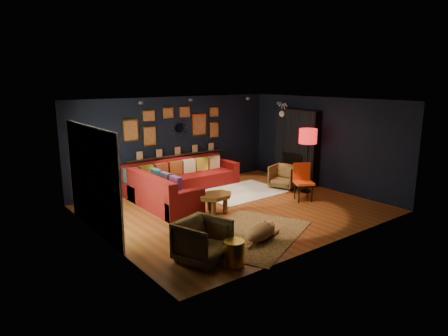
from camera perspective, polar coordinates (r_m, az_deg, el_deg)
floor at (r=9.79m, az=1.59°, el=-5.80°), size 6.50×6.50×0.00m
room_walls at (r=9.41m, az=1.65°, el=3.44°), size 6.50×6.50×6.50m
sectional at (r=10.80m, az=-7.01°, el=-2.35°), size 3.41×2.69×0.86m
ledge at (r=11.70m, az=-6.67°, el=1.84°), size 3.20×0.12×0.04m
gallery_wall at (r=11.59m, az=-6.93°, el=6.17°), size 3.15×0.04×1.02m
sunburst_mirror at (r=11.66m, az=-6.44°, el=5.69°), size 0.47×0.16×0.47m
fireplace at (r=12.26m, az=10.26°, el=2.70°), size 0.31×1.60×2.20m
deer_head at (r=12.50m, az=8.89°, el=7.70°), size 0.50×0.28×0.45m
sliding_door at (r=8.48m, az=-18.19°, el=-1.63°), size 0.06×2.80×2.20m
ceiling_spots at (r=9.94m, az=-1.26°, el=9.54°), size 3.30×2.50×0.06m
shag_rug at (r=11.11m, az=2.47°, el=-3.47°), size 2.32×1.72×0.03m
leopard_rug at (r=8.24m, az=3.79°, el=-9.42°), size 3.05×2.70×0.01m
coffee_table at (r=9.32m, az=-1.24°, el=-4.26°), size 0.92×0.71×0.45m
pouf at (r=9.72m, az=-7.60°, el=-4.90°), size 0.48×0.48×0.31m
armchair_left at (r=6.97m, az=-3.07°, el=-10.08°), size 0.98×0.95×0.82m
armchair_right at (r=11.62m, az=8.57°, el=-1.08°), size 0.88×0.90×0.74m
gold_stool at (r=6.88m, az=1.44°, el=-12.08°), size 0.36×0.36×0.44m
orange_chair at (r=10.52m, az=11.19°, el=-1.48°), size 0.62×0.62×0.97m
floor_lamp at (r=11.12m, az=11.90°, el=4.11°), size 0.49×0.49×1.77m
dog at (r=7.95m, az=5.32°, el=-8.68°), size 1.41×1.03×0.40m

